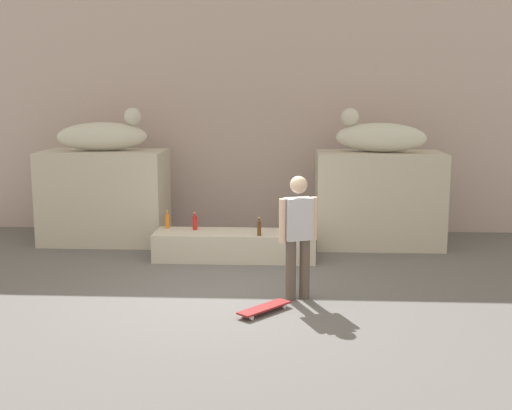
{
  "coord_description": "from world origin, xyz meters",
  "views": [
    {
      "loc": [
        0.93,
        -8.69,
        2.76
      ],
      "look_at": [
        0.41,
        0.89,
        1.1
      ],
      "focal_mm": 46.17,
      "sensor_mm": 36.0,
      "label": 1
    }
  ],
  "objects_px": {
    "statue_reclining_right": "(378,136)",
    "bottle_brown": "(259,228)",
    "statue_reclining_left": "(104,135)",
    "bottle_orange": "(167,221)",
    "bottle_red": "(195,223)",
    "skateboard": "(264,308)",
    "skater": "(298,232)"
  },
  "relations": [
    {
      "from": "skater",
      "to": "bottle_red",
      "type": "xyz_separation_m",
      "value": [
        -1.71,
        2.22,
        -0.34
      ]
    },
    {
      "from": "skater",
      "to": "skateboard",
      "type": "relative_size",
      "value": 2.27
    },
    {
      "from": "skateboard",
      "to": "bottle_brown",
      "type": "bearing_deg",
      "value": -134.72
    },
    {
      "from": "skater",
      "to": "bottle_brown",
      "type": "distance_m",
      "value": 1.95
    },
    {
      "from": "statue_reclining_left",
      "to": "bottle_brown",
      "type": "relative_size",
      "value": 5.63
    },
    {
      "from": "statue_reclining_right",
      "to": "bottle_brown",
      "type": "bearing_deg",
      "value": 48.76
    },
    {
      "from": "statue_reclining_right",
      "to": "bottle_orange",
      "type": "bearing_deg",
      "value": 28.15
    },
    {
      "from": "statue_reclining_right",
      "to": "bottle_orange",
      "type": "relative_size",
      "value": 5.52
    },
    {
      "from": "skateboard",
      "to": "statue_reclining_right",
      "type": "bearing_deg",
      "value": -164.95
    },
    {
      "from": "statue_reclining_left",
      "to": "skateboard",
      "type": "height_order",
      "value": "statue_reclining_left"
    },
    {
      "from": "statue_reclining_right",
      "to": "bottle_orange",
      "type": "height_order",
      "value": "statue_reclining_right"
    },
    {
      "from": "statue_reclining_left",
      "to": "bottle_orange",
      "type": "relative_size",
      "value": 5.52
    },
    {
      "from": "bottle_brown",
      "to": "bottle_red",
      "type": "relative_size",
      "value": 1.01
    },
    {
      "from": "statue_reclining_left",
      "to": "bottle_brown",
      "type": "bearing_deg",
      "value": -39.78
    },
    {
      "from": "bottle_brown",
      "to": "skateboard",
      "type": "bearing_deg",
      "value": -85.6
    },
    {
      "from": "bottle_brown",
      "to": "bottle_red",
      "type": "xyz_separation_m",
      "value": [
        -1.1,
        0.4,
        -0.0
      ]
    },
    {
      "from": "bottle_red",
      "to": "skateboard",
      "type": "bearing_deg",
      "value": -65.39
    },
    {
      "from": "statue_reclining_left",
      "to": "bottle_orange",
      "type": "bearing_deg",
      "value": -49.05
    },
    {
      "from": "statue_reclining_right",
      "to": "skater",
      "type": "xyz_separation_m",
      "value": [
        -1.44,
        -3.26,
        -1.05
      ]
    },
    {
      "from": "statue_reclining_right",
      "to": "bottle_brown",
      "type": "distance_m",
      "value": 2.86
    },
    {
      "from": "statue_reclining_left",
      "to": "statue_reclining_right",
      "type": "bearing_deg",
      "value": -13.38
    },
    {
      "from": "bottle_orange",
      "to": "skater",
      "type": "bearing_deg",
      "value": -46.68
    },
    {
      "from": "statue_reclining_left",
      "to": "bottle_brown",
      "type": "height_order",
      "value": "statue_reclining_left"
    },
    {
      "from": "statue_reclining_right",
      "to": "skater",
      "type": "distance_m",
      "value": 3.71
    },
    {
      "from": "statue_reclining_left",
      "to": "skater",
      "type": "bearing_deg",
      "value": -56.41
    },
    {
      "from": "skateboard",
      "to": "bottle_brown",
      "type": "xyz_separation_m",
      "value": [
        -0.19,
        2.41,
        0.52
      ]
    },
    {
      "from": "bottle_red",
      "to": "statue_reclining_left",
      "type": "bearing_deg",
      "value": 149.88
    },
    {
      "from": "bottle_red",
      "to": "skater",
      "type": "bearing_deg",
      "value": -52.47
    },
    {
      "from": "skateboard",
      "to": "bottle_brown",
      "type": "distance_m",
      "value": 2.47
    },
    {
      "from": "statue_reclining_left",
      "to": "skater",
      "type": "distance_m",
      "value": 4.89
    },
    {
      "from": "statue_reclining_right",
      "to": "bottle_brown",
      "type": "height_order",
      "value": "statue_reclining_right"
    },
    {
      "from": "statue_reclining_left",
      "to": "statue_reclining_right",
      "type": "distance_m",
      "value": 4.93
    }
  ]
}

